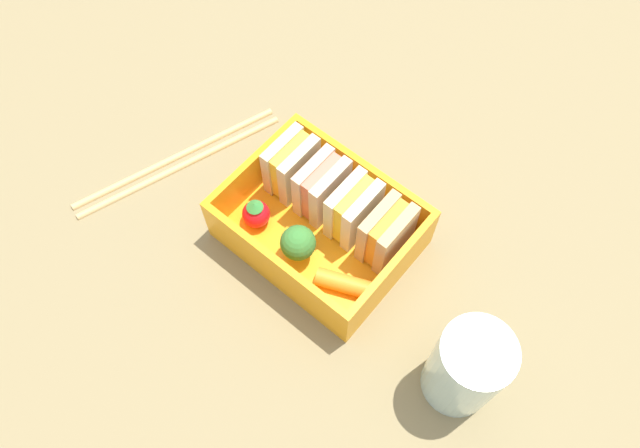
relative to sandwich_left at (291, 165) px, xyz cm
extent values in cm
cube|color=olive|center=(5.25, -2.34, -5.01)|extent=(120.00, 120.00, 2.00)
cube|color=orange|center=(5.25, -2.34, -3.41)|extent=(15.80, 12.19, 1.20)
cube|color=orange|center=(5.25, 3.46, -0.64)|extent=(15.80, 0.60, 4.35)
cube|color=orange|center=(5.25, -8.14, -0.64)|extent=(15.80, 0.60, 4.35)
cube|color=orange|center=(-2.35, -2.34, -0.64)|extent=(0.60, 10.99, 4.35)
cube|color=orange|center=(12.85, -2.34, -0.64)|extent=(0.60, 10.99, 4.35)
cube|color=#D8BE8C|center=(-0.95, 0.00, 0.00)|extent=(0.95, 4.68, 5.62)
cube|color=yellow|center=(0.00, 0.00, 0.00)|extent=(0.95, 4.30, 5.17)
cube|color=#D8BE8C|center=(0.95, 0.00, 0.00)|extent=(0.95, 4.68, 5.62)
cube|color=#DAB28E|center=(2.55, 0.00, 0.00)|extent=(0.95, 4.68, 5.62)
cube|color=#D87259|center=(3.50, 0.00, 0.00)|extent=(0.95, 4.30, 5.17)
cube|color=#DAB28E|center=(4.45, 0.00, 0.00)|extent=(0.95, 4.68, 5.62)
cube|color=beige|center=(6.04, 0.00, 0.00)|extent=(0.95, 4.68, 5.62)
cube|color=yellow|center=(7.00, 0.00, 0.00)|extent=(0.95, 4.30, 5.17)
cube|color=beige|center=(7.95, 0.00, 0.00)|extent=(0.95, 4.68, 5.62)
cube|color=tan|center=(9.54, 0.00, 0.00)|extent=(0.95, 4.68, 5.62)
cube|color=orange|center=(10.50, 0.00, 0.00)|extent=(0.95, 4.30, 5.17)
cube|color=tan|center=(11.45, 0.00, 0.00)|extent=(0.95, 4.68, 5.62)
sphere|color=red|center=(0.23, -5.07, -1.57)|extent=(2.48, 2.48, 2.48)
cone|color=#358A3A|center=(0.23, -5.07, -0.03)|extent=(1.49, 1.49, 0.60)
cylinder|color=#89C76F|center=(5.50, -5.21, -2.19)|extent=(1.19, 1.19, 1.25)
sphere|color=#387A31|center=(5.50, -5.21, -0.50)|extent=(3.05, 3.05, 3.05)
cylinder|color=orange|center=(10.24, -5.02, -2.04)|extent=(5.20, 3.37, 1.55)
cylinder|color=tan|center=(-10.98, -4.63, -3.66)|extent=(7.33, 20.28, 0.70)
cylinder|color=tan|center=(-9.85, -5.01, -3.66)|extent=(7.33, 20.28, 0.70)
cylinder|color=silver|center=(21.92, -5.37, 0.56)|extent=(5.51, 5.51, 9.14)
camera|label=1|loc=(21.20, -21.42, 46.39)|focal=35.00mm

